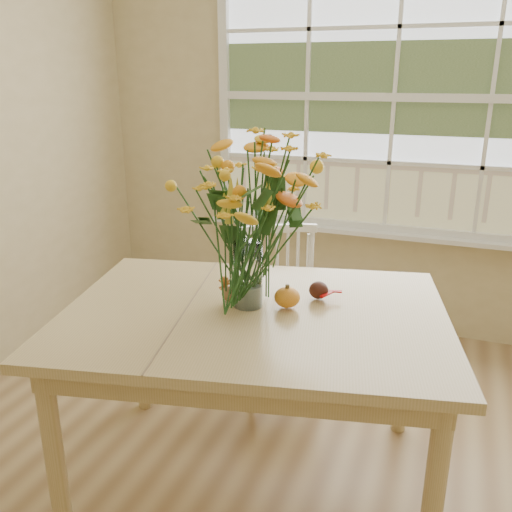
% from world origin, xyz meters
% --- Properties ---
extents(wall_back, '(4.00, 0.02, 2.70)m').
position_xyz_m(wall_back, '(0.00, 2.25, 1.35)').
color(wall_back, tan).
rests_on(wall_back, floor).
extents(window, '(2.42, 0.12, 1.74)m').
position_xyz_m(window, '(0.00, 2.21, 1.53)').
color(window, silver).
rests_on(window, wall_back).
extents(dining_table, '(1.68, 1.35, 0.80)m').
position_xyz_m(dining_table, '(-0.28, 0.52, 0.71)').
color(dining_table, tan).
rests_on(dining_table, floor).
extents(windsor_chair, '(0.56, 0.55, 0.90)m').
position_xyz_m(windsor_chair, '(-0.41, 1.26, 0.51)').
color(windsor_chair, white).
rests_on(windsor_chair, floor).
extents(flower_vase, '(0.55, 0.55, 0.66)m').
position_xyz_m(flower_vase, '(-0.32, 0.55, 1.20)').
color(flower_vase, white).
rests_on(flower_vase, dining_table).
extents(pumpkin, '(0.10, 0.10, 0.08)m').
position_xyz_m(pumpkin, '(-0.16, 0.59, 0.84)').
color(pumpkin, '#CB6E17').
rests_on(pumpkin, dining_table).
extents(turkey_figurine, '(0.09, 0.07, 0.10)m').
position_xyz_m(turkey_figurine, '(-0.39, 0.55, 0.84)').
color(turkey_figurine, '#CCB78C').
rests_on(turkey_figurine, dining_table).
extents(dark_gourd, '(0.13, 0.12, 0.07)m').
position_xyz_m(dark_gourd, '(-0.07, 0.72, 0.84)').
color(dark_gourd, '#38160F').
rests_on(dark_gourd, dining_table).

